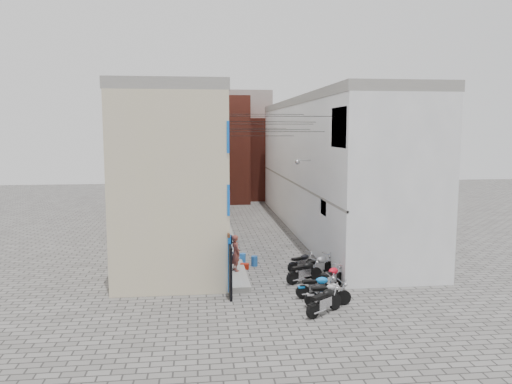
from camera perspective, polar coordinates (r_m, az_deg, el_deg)
name	(u,v)px	position (r m, az deg, el deg)	size (l,w,h in m)	color
ground	(288,291)	(21.86, 3.72, -11.27)	(90.00, 90.00, 0.00)	#5B5855
plinth	(225,230)	(34.12, -3.61, -4.33)	(0.90, 26.00, 0.25)	gray
building_left	(180,166)	(33.46, -8.69, 2.94)	(5.10, 27.00, 9.00)	beige
building_right	(327,165)	(34.61, 8.09, 3.10)	(5.94, 26.00, 9.00)	silver
building_far_brick_left	(217,150)	(48.47, -4.53, 4.86)	(6.00, 6.00, 10.00)	maroon
building_far_brick_right	(265,158)	(50.94, 1.04, 3.86)	(5.00, 6.00, 8.00)	maroon
building_far_concrete	(233,143)	(54.55, -2.66, 5.65)	(8.00, 5.00, 11.00)	gray
far_shopfront	(240,192)	(46.11, -1.88, 0.03)	(2.00, 0.30, 2.40)	black
overhead_wires	(265,126)	(28.30, 1.04, 7.59)	(5.80, 13.02, 1.32)	black
motorcycle_a	(324,299)	(19.31, 7.83, -12.08)	(0.62, 1.95, 1.13)	black
motorcycle_b	(328,292)	(20.14, 8.22, -11.30)	(0.60, 1.91, 1.11)	#9F9EA2
motorcycle_c	(317,285)	(21.06, 7.02, -10.52)	(0.58, 1.82, 1.06)	blue
motorcycle_d	(331,277)	(22.20, 8.53, -9.54)	(0.61, 1.93, 1.12)	red
motorcycle_e	(304,270)	(22.99, 5.56, -8.91)	(0.61, 1.92, 1.11)	black
motorcycle_f	(318,264)	(24.02, 7.13, -8.22)	(0.61, 1.94, 1.12)	#99999D
motorcycle_g	(302,261)	(24.83, 5.25, -7.85)	(0.53, 1.69, 0.98)	black
person_a	(236,253)	(23.75, -2.34, -6.96)	(0.63, 0.41, 1.73)	brown
person_b	(230,252)	(23.90, -2.99, -6.89)	(0.84, 0.65, 1.72)	#343A4E
water_jug_near	(254,261)	(25.61, -0.19, -7.90)	(0.33, 0.33, 0.51)	#225BAA
water_jug_far	(243,258)	(26.14, -1.55, -7.59)	(0.33, 0.33, 0.51)	blue
red_crate	(244,266)	(25.13, -1.33, -8.48)	(0.43, 0.32, 0.27)	#9D1B0B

